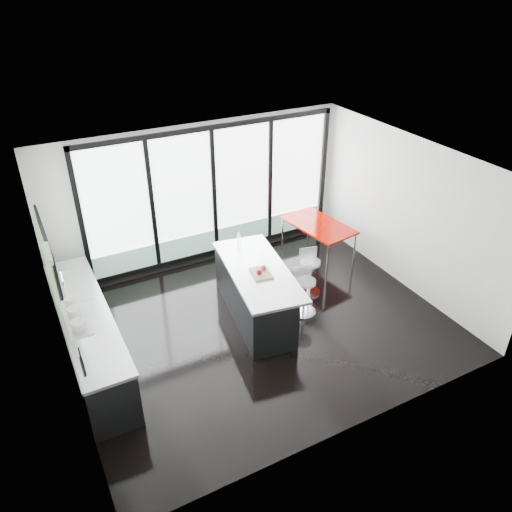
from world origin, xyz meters
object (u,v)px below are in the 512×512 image
bar_stool_near (304,297)px  island (254,292)px  red_table (317,241)px  bar_stool_far (309,277)px

bar_stool_near → island: bearing=168.0°
island → bar_stool_near: (0.80, -0.35, -0.13)m
island → red_table: island is taller
bar_stool_near → bar_stool_far: 0.63m
bar_stool_near → bar_stool_far: bar_stool_far is taller
bar_stool_far → island: bearing=-160.3°
bar_stool_near → bar_stool_far: size_ratio=0.99×
bar_stool_far → red_table: 1.28m
island → bar_stool_near: bearing=-23.8°
bar_stool_near → red_table: (1.24, 1.45, 0.05)m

